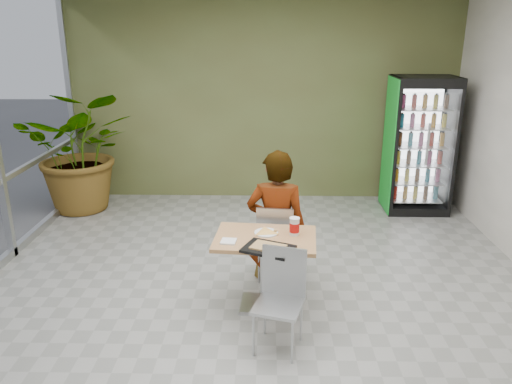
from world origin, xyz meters
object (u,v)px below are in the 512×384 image
Objects in this scene: dining_table at (265,257)px; chair_far at (275,237)px; seated_woman at (276,230)px; chair_near at (281,290)px; beverage_fridge at (419,145)px; soda_cup at (294,227)px; cafeteria_tray at (268,249)px; potted_plant at (82,151)px.

chair_far is at bearing 78.63° from dining_table.
seated_woman reaches higher than chair_far.
chair_far is at bearing 107.90° from chair_near.
chair_far is 1.13m from chair_near.
chair_far is 1.00× the size of chair_near.
seated_woman is at bearing -132.81° from beverage_fridge.
soda_cup is at bearing -124.85° from beverage_fridge.
cafeteria_tray is at bearing -125.31° from soda_cup.
soda_cup reaches higher than dining_table.
potted_plant is (-2.84, 2.20, 0.32)m from seated_woman.
soda_cup is 0.40× the size of cafeteria_tray.
dining_table is 3.91m from potted_plant.
seated_woman is (0.01, 0.04, 0.07)m from chair_far.
beverage_fridge is (2.11, 3.43, 0.48)m from chair_near.
cafeteria_tray is at bearing 90.80° from seated_woman.
beverage_fridge reaches higher than chair_near.
chair_far is 0.50× the size of seated_woman.
chair_near is at bearing -121.17° from beverage_fridge.
potted_plant reaches higher than dining_table.
dining_table is 0.51× the size of beverage_fridge.
chair_near is 0.48× the size of potted_plant.
potted_plant is (-2.83, 2.24, 0.39)m from chair_far.
seated_woman is 0.97× the size of potted_plant.
cafeteria_tray is 0.24× the size of potted_plant.
dining_table is at bearing -168.19° from soda_cup.
soda_cup is 0.10× the size of potted_plant.
chair_far is 5.03× the size of soda_cup.
beverage_fridge reaches higher than cafeteria_tray.
dining_table is 0.59m from seated_woman.
chair_near is at bearing 98.27° from chair_far.
chair_near is (0.03, -1.12, 0.00)m from chair_far.
cafeteria_tray is at bearing 126.96° from chair_near.
chair_far is 3.63m from potted_plant.
seated_woman reaches higher than soda_cup.
potted_plant reaches higher than soda_cup.
beverage_fridge reaches higher than soda_cup.
cafeteria_tray is at bearing -48.19° from potted_plant.
potted_plant reaches higher than chair_far.
soda_cup is at bearing 11.81° from dining_table.
chair_far is at bearing 84.52° from cafeteria_tray.
chair_near is at bearing -49.66° from potted_plant.
chair_far is at bearing 82.07° from seated_woman.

